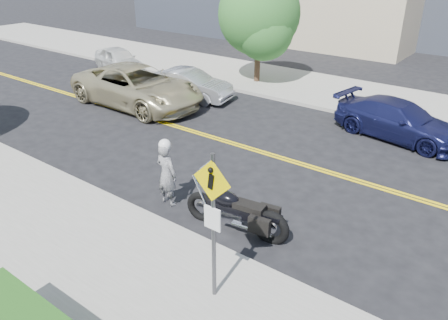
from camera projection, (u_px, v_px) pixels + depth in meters
ground_plane at (231, 143)px, 15.30m from camera, size 120.00×120.00×0.00m
sidewalk_near at (36, 247)px, 9.88m from camera, size 60.00×5.00×0.15m
sidewalk_far at (324, 90)px, 20.65m from camera, size 60.00×5.00×0.15m
pedestrian_sign at (213, 215)px, 7.64m from camera, size 0.78×0.08×3.00m
motorcyclist at (166, 172)px, 11.29m from camera, size 0.65×0.44×1.87m
motorcycle at (236, 202)px, 10.25m from camera, size 2.70×1.16×1.59m
suv at (137, 86)px, 18.54m from camera, size 6.16×2.90×1.70m
parked_car_white at (119, 60)px, 23.76m from camera, size 4.09×2.50×1.30m
parked_car_silver at (189, 85)px, 19.47m from camera, size 4.16×2.06×1.31m
parked_car_blue at (399, 120)px, 15.44m from camera, size 4.84×2.60×1.33m
tree_far_a at (259, 14)px, 20.45m from camera, size 3.87×3.87×5.28m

